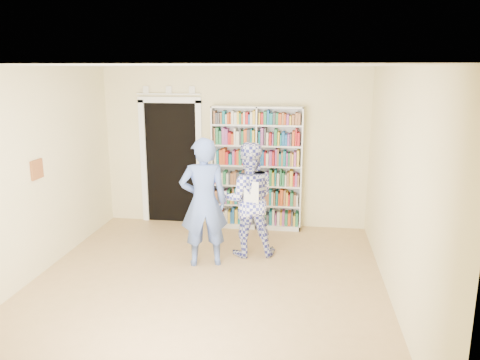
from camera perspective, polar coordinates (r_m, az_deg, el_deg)
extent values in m
plane|color=#A98351|center=(6.04, -4.31, -12.83)|extent=(5.00, 5.00, 0.00)
plane|color=white|center=(5.41, -4.82, 13.73)|extent=(5.00, 5.00, 0.00)
plane|color=beige|center=(7.98, -0.74, 3.95)|extent=(4.50, 0.00, 4.50)
plane|color=beige|center=(6.43, -24.54, 0.39)|extent=(0.00, 5.00, 5.00)
plane|color=beige|center=(5.55, 18.78, -1.02)|extent=(0.00, 5.00, 5.00)
cube|color=white|center=(7.84, 2.06, 1.42)|extent=(1.51, 0.28, 2.07)
cube|color=white|center=(7.84, 2.06, 1.42)|extent=(0.02, 0.28, 2.07)
cube|color=black|center=(8.26, -8.32, 2.01)|extent=(0.90, 0.03, 2.10)
cube|color=white|center=(8.39, -11.64, 2.06)|extent=(0.10, 0.06, 2.20)
cube|color=white|center=(8.12, -4.96, 1.90)|extent=(0.10, 0.06, 2.20)
cube|color=white|center=(8.10, -8.62, 9.63)|extent=(1.10, 0.06, 0.10)
cube|color=white|center=(8.08, -8.66, 10.34)|extent=(1.10, 0.08, 0.02)
cube|color=maroon|center=(6.58, -23.52, 1.20)|extent=(0.03, 0.25, 0.25)
imported|color=#4F68B0|center=(6.38, -4.44, -2.75)|extent=(0.75, 0.60, 1.79)
imported|color=#303494|center=(6.72, 1.00, -2.39)|extent=(0.91, 0.77, 1.67)
cube|color=white|center=(6.43, 1.38, -1.50)|extent=(0.21, 0.05, 0.30)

